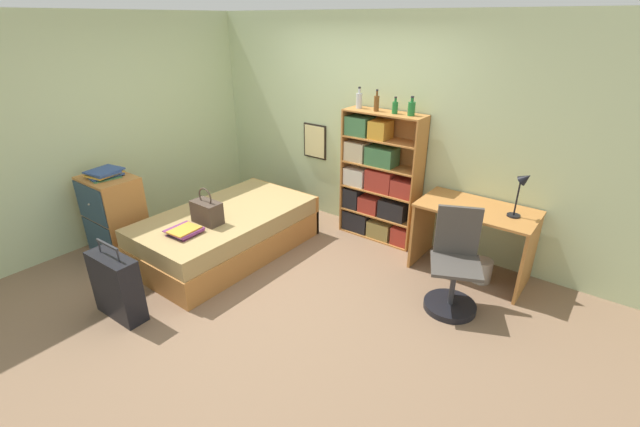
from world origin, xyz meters
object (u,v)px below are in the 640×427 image
dresser (114,215)px  bottle_clear (395,107)px  magazine_pile_on_dresser (104,173)px  desk_lamp (523,186)px  bottle_green (359,100)px  desk (474,229)px  book_stack_on_bed (185,231)px  bookcase (377,184)px  suitcase (117,286)px  handbag (207,212)px  desk_chair (453,277)px  waste_bin (481,270)px  bottle_brown (377,103)px  bed (228,232)px  bottle_blue (412,108)px

dresser → bottle_clear: (2.35, 2.14, 1.17)m
magazine_pile_on_dresser → desk_lamp: (3.82, 2.00, 0.13)m
bottle_green → desk: (1.57, -0.17, -1.12)m
dresser → desk_lamp: 4.35m
bottle_green → book_stack_on_bed: bearing=-110.8°
bookcase → bottle_green: 1.00m
book_stack_on_bed → suitcase: 0.83m
handbag → desk_chair: size_ratio=0.41×
handbag → waste_bin: handbag is taller
waste_bin → dresser: bearing=-151.8°
bottle_green → bottle_brown: (0.25, -0.03, -0.00)m
bed → bookcase: size_ratio=1.30×
dresser → desk_lamp: desk_lamp is taller
dresser → bottle_green: (1.87, 2.17, 1.19)m
handbag → magazine_pile_on_dresser: bearing=-156.9°
bottle_green → desk_chair: bearing=-27.3°
bottle_green → waste_bin: 2.32m
book_stack_on_bed → bookcase: (1.07, 2.00, 0.16)m
dresser → desk: (3.44, 2.00, 0.07)m
dresser → bottle_green: 3.10m
handbag → bottle_brown: size_ratio=1.66×
bottle_blue → book_stack_on_bed: bearing=-125.6°
book_stack_on_bed → bottle_brown: 2.50m
bed → magazine_pile_on_dresser: size_ratio=5.43×
bottle_blue → bookcase: bearing=-179.6°
bottle_green → bottle_blue: bottle_green is taller
waste_bin → bottle_brown: bearing=172.0°
bottle_blue → desk: 1.43m
handbag → suitcase: bearing=-86.9°
suitcase → bottle_green: bottle_green is taller
desk_lamp → desk: bearing=-179.6°
bottle_blue → desk: (0.90, -0.16, -1.10)m
handbag → magazine_pile_on_dresser: magazine_pile_on_dresser is taller
book_stack_on_bed → desk_lamp: bearing=34.4°
book_stack_on_bed → bookcase: bearing=62.0°
suitcase → desk: desk is taller
bottle_clear → desk: size_ratio=0.16×
desk_lamp → desk_chair: size_ratio=0.49×
bottle_blue → bottle_green: bearing=178.9°
bottle_blue → waste_bin: (1.06, -0.22, -1.51)m
suitcase → dresser: 1.32m
desk → desk_chair: 0.71m
bed → dresser: bearing=-143.0°
book_stack_on_bed → bottle_clear: bearing=58.0°
bed → suitcase: bearing=-85.1°
desk_chair → bottle_brown: bearing=149.5°
bed → desk_chair: desk_chair is taller
suitcase → desk_chair: size_ratio=0.78×
suitcase → bed: bearing=94.9°
dresser → magazine_pile_on_dresser: size_ratio=2.46×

